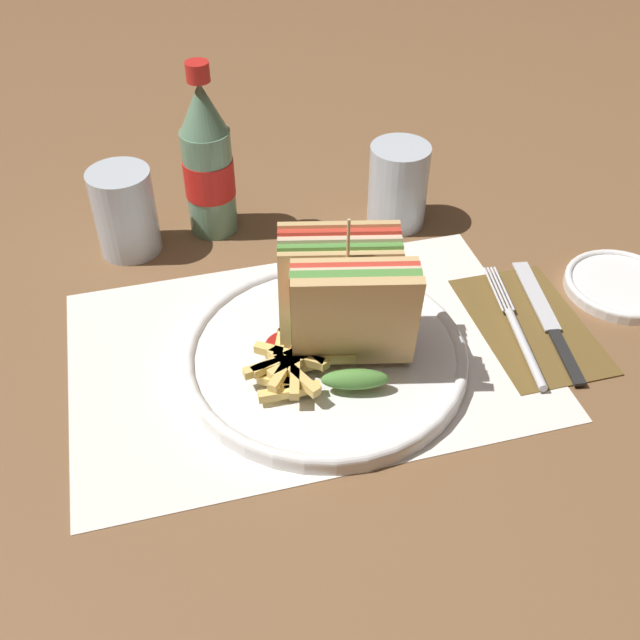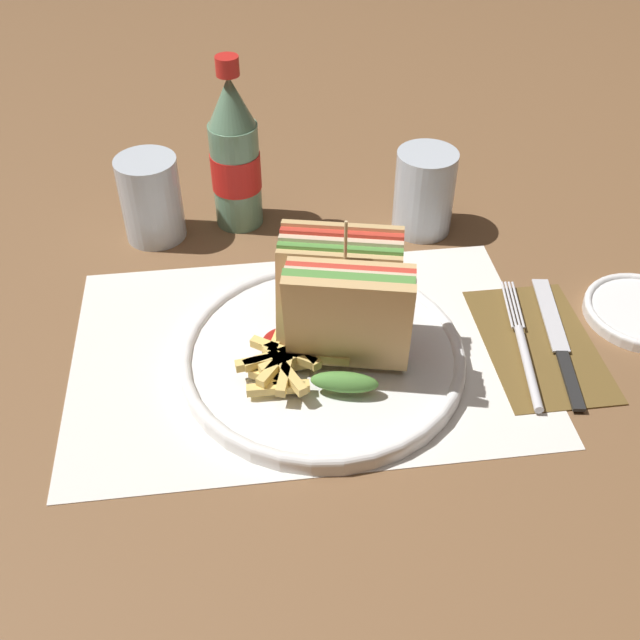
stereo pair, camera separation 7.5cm
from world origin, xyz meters
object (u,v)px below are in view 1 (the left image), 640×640
fork (519,335)px  knife (548,320)px  plate_main (325,355)px  coke_bottle_near (208,163)px  club_sandwich (346,305)px  glass_far (126,217)px  side_saucer (620,285)px  glass_near (398,185)px

fork → knife: size_ratio=0.97×
plate_main → coke_bottle_near: (-0.07, 0.27, 0.08)m
club_sandwich → glass_far: bearing=127.3°
side_saucer → club_sandwich: bearing=-174.6°
plate_main → glass_near: 0.27m
club_sandwich → fork: bearing=-5.2°
fork → club_sandwich: bearing=-176.0°
glass_far → side_saucer: 0.57m
plate_main → side_saucer: bearing=4.4°
glass_far → side_saucer: (0.53, -0.22, -0.04)m
club_sandwich → coke_bottle_near: 0.29m
knife → glass_far: glass_far is taller
knife → coke_bottle_near: size_ratio=0.93×
plate_main → coke_bottle_near: bearing=104.8°
fork → side_saucer: (0.15, 0.05, -0.00)m
glass_near → side_saucer: size_ratio=0.85×
club_sandwich → glass_near: bearing=59.6°
knife → glass_far: size_ratio=1.90×
side_saucer → plate_main: bearing=-175.6°
knife → side_saucer: size_ratio=1.60×
glass_far → coke_bottle_near: bearing=10.0°
club_sandwich → glass_near: size_ratio=1.49×
knife → coke_bottle_near: (-0.32, 0.27, 0.09)m
club_sandwich → knife: club_sandwich is taller
fork → glass_far: glass_far is taller
plate_main → fork: plate_main is taller
fork → glass_far: (-0.38, 0.27, 0.04)m
plate_main → side_saucer: size_ratio=2.31×
plate_main → fork: bearing=-5.8°
fork → side_saucer: same height
glass_far → club_sandwich: bearing=-52.7°
glass_near → side_saucer: (0.20, -0.20, -0.05)m
plate_main → fork: size_ratio=1.49×
plate_main → glass_near: bearing=55.6°
knife → club_sandwich: bearing=-171.0°
glass_far → fork: bearing=-35.6°
club_sandwich → side_saucer: (0.33, 0.03, -0.07)m
knife → glass_far: (-0.42, 0.26, 0.04)m
coke_bottle_near → glass_near: 0.23m
glass_near → fork: bearing=-78.3°
fork → coke_bottle_near: coke_bottle_near is taller
club_sandwich → fork: club_sandwich is taller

